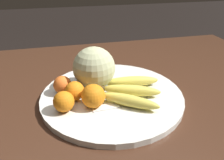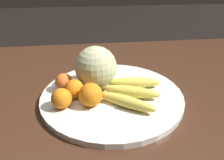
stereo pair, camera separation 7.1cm
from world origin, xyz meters
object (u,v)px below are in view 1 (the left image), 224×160
at_px(orange_front_right, 64,102).
at_px(orange_mid_center, 75,91).
at_px(melon, 94,68).
at_px(banana_bunch, 130,90).
at_px(kitchen_table, 121,111).
at_px(orange_front_left, 93,96).
at_px(orange_back_left, 62,85).
at_px(produce_tag, 106,107).
at_px(fruit_bowl, 112,95).

bearing_deg(orange_front_right, orange_mid_center, 56.31).
height_order(melon, banana_bunch, melon).
distance_m(kitchen_table, orange_front_right, 0.25).
xyz_separation_m(orange_front_left, orange_back_left, (-0.09, 0.10, -0.01)).
distance_m(orange_front_left, orange_front_right, 0.09).
xyz_separation_m(kitchen_table, orange_front_left, (-0.11, -0.08, 0.13)).
relative_size(kitchen_table, orange_front_right, 24.61).
bearing_deg(kitchen_table, orange_back_left, 173.76).
bearing_deg(orange_front_right, orange_front_left, 1.16).
relative_size(orange_front_left, produce_tag, 0.86).
height_order(kitchen_table, melon, melon).
distance_m(orange_front_left, orange_mid_center, 0.07).
bearing_deg(fruit_bowl, kitchen_table, 26.55).
xyz_separation_m(kitchen_table, melon, (-0.09, 0.04, 0.17)).
distance_m(banana_bunch, orange_back_left, 0.22).
bearing_deg(melon, banana_bunch, -39.64).
bearing_deg(orange_back_left, fruit_bowl, -14.88).
distance_m(kitchen_table, orange_mid_center, 0.21).
bearing_deg(orange_front_right, kitchen_table, 22.38).
bearing_deg(orange_mid_center, melon, 42.13).
bearing_deg(orange_front_left, produce_tag, -24.65).
distance_m(fruit_bowl, banana_bunch, 0.07).
bearing_deg(kitchen_table, melon, 156.59).
xyz_separation_m(fruit_bowl, orange_front_right, (-0.16, -0.06, 0.04)).
xyz_separation_m(fruit_bowl, produce_tag, (-0.04, -0.08, 0.01)).
bearing_deg(orange_front_right, produce_tag, -6.59).
distance_m(fruit_bowl, orange_back_left, 0.17).
bearing_deg(orange_front_left, fruit_bowl, 39.86).
bearing_deg(orange_back_left, kitchen_table, -6.24).
height_order(orange_front_left, orange_front_right, orange_front_left).
bearing_deg(kitchen_table, orange_front_left, -144.49).
xyz_separation_m(melon, orange_mid_center, (-0.07, -0.07, -0.04)).
relative_size(orange_front_left, orange_back_left, 1.21).
bearing_deg(orange_mid_center, banana_bunch, -5.80).
distance_m(orange_front_right, orange_back_left, 0.10).
bearing_deg(orange_mid_center, kitchen_table, 9.89).
height_order(melon, orange_front_left, melon).
height_order(fruit_bowl, banana_bunch, banana_bunch).
height_order(banana_bunch, orange_mid_center, orange_mid_center).
height_order(melon, produce_tag, melon).
bearing_deg(melon, fruit_bowl, -50.56).
bearing_deg(fruit_bowl, orange_mid_center, -176.20).
bearing_deg(orange_front_right, melon, 47.67).
distance_m(kitchen_table, fruit_bowl, 0.10).
bearing_deg(banana_bunch, orange_front_right, -149.47).
xyz_separation_m(orange_front_left, orange_front_right, (-0.09, -0.00, -0.01)).
height_order(orange_front_right, orange_back_left, orange_front_right).
bearing_deg(banana_bunch, melon, 161.42).
xyz_separation_m(orange_front_right, produce_tag, (0.12, -0.01, -0.03)).
relative_size(melon, orange_mid_center, 2.34).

